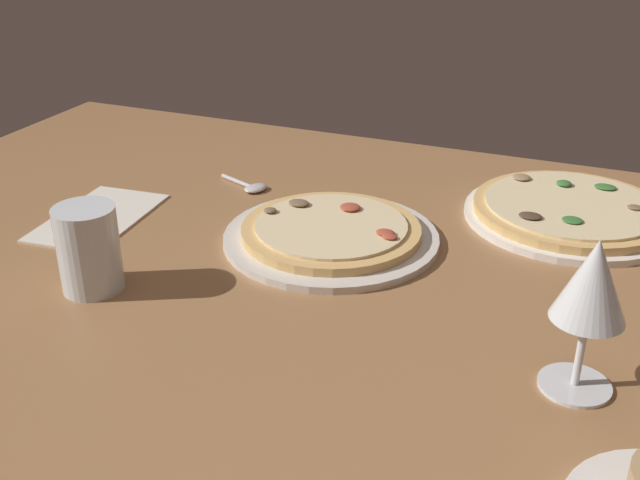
# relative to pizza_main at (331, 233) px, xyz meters

# --- Properties ---
(dining_table) EXTENTS (1.50, 1.10, 0.04)m
(dining_table) POSITION_rel_pizza_main_xyz_m (-0.02, 0.12, -0.03)
(dining_table) COLOR #996B42
(dining_table) RESTS_ON ground
(pizza_main) EXTENTS (0.29, 0.29, 0.03)m
(pizza_main) POSITION_rel_pizza_main_xyz_m (0.00, 0.00, 0.00)
(pizza_main) COLOR silver
(pizza_main) RESTS_ON dining_table
(pizza_side) EXTENTS (0.30, 0.30, 0.03)m
(pizza_side) POSITION_rel_pizza_main_xyz_m (-0.29, -0.20, 0.00)
(pizza_side) COLOR white
(pizza_side) RESTS_ON dining_table
(wine_glass_far) EXTENTS (0.07, 0.07, 0.16)m
(wine_glass_far) POSITION_rel_pizza_main_xyz_m (-0.34, 0.21, 0.10)
(wine_glass_far) COLOR silver
(wine_glass_far) RESTS_ON dining_table
(water_glass) EXTENTS (0.07, 0.07, 0.11)m
(water_glass) POSITION_rel_pizza_main_xyz_m (0.22, 0.23, 0.04)
(water_glass) COLOR silver
(water_glass) RESTS_ON dining_table
(paper_menu) EXTENTS (0.14, 0.21, 0.00)m
(paper_menu) POSITION_rel_pizza_main_xyz_m (0.34, 0.06, -0.01)
(paper_menu) COLOR silver
(paper_menu) RESTS_ON dining_table
(spoon) EXTENTS (0.10, 0.06, 0.01)m
(spoon) POSITION_rel_pizza_main_xyz_m (0.18, -0.12, -0.01)
(spoon) COLOR silver
(spoon) RESTS_ON dining_table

